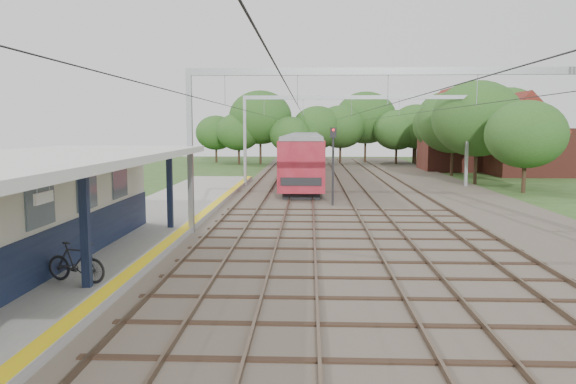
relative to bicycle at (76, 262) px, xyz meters
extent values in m
cube|color=#473D33|center=(10.38, 23.56, -0.85)|extent=(18.00, 90.00, 0.10)
cube|color=gray|center=(-1.12, 7.56, -0.73)|extent=(5.00, 52.00, 0.35)
cube|color=yellow|center=(1.13, 7.56, -0.55)|extent=(0.45, 52.00, 0.01)
cube|color=#121C3B|center=(-0.90, 0.56, 0.15)|extent=(0.06, 18.00, 1.40)
cube|color=slate|center=(-0.89, 0.56, 1.65)|extent=(0.05, 16.00, 1.30)
cube|color=#121C3B|center=(0.48, -0.44, 1.05)|extent=(0.22, 0.22, 3.20)
cube|color=#121C3B|center=(0.48, 8.56, 1.05)|extent=(0.22, 0.22, 3.20)
cube|color=silver|center=(-1.42, -0.44, 2.77)|extent=(6.40, 20.00, 0.24)
cube|color=white|center=(0.38, -2.44, 2.10)|extent=(0.06, 0.85, 0.26)
cube|color=brown|center=(2.16, 23.56, -0.73)|extent=(0.07, 88.00, 0.15)
cube|color=brown|center=(3.60, 23.56, -0.73)|extent=(0.07, 88.00, 0.15)
cube|color=brown|center=(5.16, 23.56, -0.73)|extent=(0.07, 88.00, 0.15)
cube|color=brown|center=(6.60, 23.56, -0.73)|extent=(0.07, 88.00, 0.15)
cube|color=brown|center=(8.86, 23.56, -0.73)|extent=(0.07, 88.00, 0.15)
cube|color=brown|center=(10.30, 23.56, -0.73)|extent=(0.07, 88.00, 0.15)
cube|color=brown|center=(12.46, 23.56, -0.73)|extent=(0.07, 88.00, 0.15)
cube|color=brown|center=(13.90, 23.56, -0.73)|extent=(0.07, 88.00, 0.15)
cube|color=gray|center=(1.38, 8.56, 2.60)|extent=(0.22, 0.22, 7.00)
cube|color=gray|center=(9.88, 8.56, 5.95)|extent=(17.00, 0.20, 0.30)
cube|color=gray|center=(1.38, 28.56, 2.60)|extent=(0.22, 0.22, 7.00)
cube|color=gray|center=(18.38, 28.56, 2.60)|extent=(0.22, 0.22, 7.00)
cube|color=gray|center=(9.88, 28.56, 5.95)|extent=(17.00, 0.20, 0.30)
cylinder|color=black|center=(2.88, 23.56, 4.60)|extent=(0.02, 88.00, 0.02)
cylinder|color=black|center=(5.88, 23.56, 4.60)|extent=(0.02, 88.00, 0.02)
cylinder|color=black|center=(9.58, 23.56, 4.60)|extent=(0.02, 88.00, 0.02)
cylinder|color=black|center=(13.18, 23.56, 4.60)|extent=(0.02, 88.00, 0.02)
cylinder|color=#382619|center=(-3.62, 54.56, 0.54)|extent=(0.28, 0.28, 2.88)
ellipsoid|color=#244318|center=(-3.62, 54.56, 4.06)|extent=(6.72, 6.72, 5.76)
cylinder|color=#382619|center=(2.38, 56.56, 0.36)|extent=(0.28, 0.28, 2.52)
ellipsoid|color=#244318|center=(2.38, 56.56, 3.44)|extent=(5.88, 5.88, 5.04)
cylinder|color=#382619|center=(8.38, 53.56, 0.72)|extent=(0.28, 0.28, 3.24)
ellipsoid|color=#244318|center=(8.38, 53.56, 4.68)|extent=(7.56, 7.56, 6.48)
cylinder|color=#382619|center=(14.38, 55.56, 0.45)|extent=(0.28, 0.28, 2.70)
ellipsoid|color=#244318|center=(14.38, 55.56, 3.75)|extent=(6.30, 6.30, 5.40)
cylinder|color=#382619|center=(20.88, 31.56, 0.36)|extent=(0.28, 0.28, 2.52)
ellipsoid|color=#244318|center=(20.88, 31.56, 3.44)|extent=(5.88, 5.88, 5.04)
cylinder|color=#382619|center=(21.38, 47.56, 0.54)|extent=(0.28, 0.28, 2.88)
ellipsoid|color=#244318|center=(21.38, 47.56, 4.06)|extent=(6.72, 6.72, 5.76)
cube|color=brown|center=(27.38, 39.56, 1.35)|extent=(7.00, 6.00, 4.50)
cube|color=maroon|center=(27.38, 39.56, 4.50)|extent=(4.99, 6.12, 4.99)
cube|color=brown|center=(22.38, 45.56, 1.60)|extent=(8.00, 6.00, 5.00)
cube|color=maroon|center=(22.38, 45.56, 5.00)|extent=(5.52, 6.12, 5.52)
imported|color=black|center=(0.00, 0.00, 0.00)|extent=(1.92, 1.00, 1.11)
cube|color=black|center=(5.88, 28.22, -0.58)|extent=(2.35, 16.77, 0.44)
cube|color=maroon|center=(5.88, 28.22, 1.24)|extent=(2.94, 18.23, 3.20)
cube|color=black|center=(5.88, 28.22, 1.58)|extent=(2.98, 16.77, 0.91)
cube|color=slate|center=(5.88, 28.22, 2.96)|extent=(2.70, 18.23, 0.28)
cube|color=black|center=(5.88, 47.05, -0.58)|extent=(2.35, 16.77, 0.44)
cube|color=maroon|center=(5.88, 47.05, 1.24)|extent=(2.94, 18.23, 3.20)
cube|color=black|center=(5.88, 47.05, 1.58)|extent=(2.98, 16.77, 0.91)
cube|color=slate|center=(5.88, 47.05, 2.96)|extent=(2.70, 18.23, 0.28)
cylinder|color=black|center=(7.73, 17.31, 1.19)|extent=(0.14, 0.14, 4.18)
cube|color=black|center=(7.73, 17.31, 3.38)|extent=(0.35, 0.26, 0.58)
sphere|color=red|center=(7.73, 17.21, 3.53)|extent=(0.15, 0.15, 0.15)
camera|label=1|loc=(6.39, -14.80, 3.68)|focal=35.00mm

